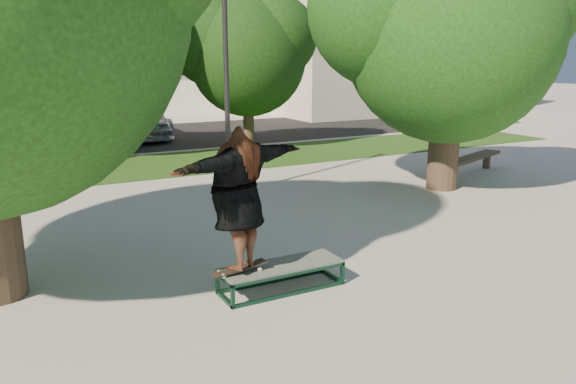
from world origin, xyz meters
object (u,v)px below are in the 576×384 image
lamppost (226,62)px  car_silver_b (134,118)px  bench (470,160)px  car_dark (77,125)px  tree_right (447,21)px  car_grey (58,128)px  grind_box (281,277)px

lamppost → car_silver_b: bearing=87.9°
bench → car_dark: (-8.80, 12.25, 0.22)m
tree_right → car_dark: bearing=117.4°
car_dark → tree_right: bearing=-58.7°
bench → car_silver_b: 13.90m
car_grey → lamppost: bearing=-75.0°
tree_right → lamppost: bearing=158.7°
grind_box → car_silver_b: bearing=83.3°
tree_right → car_dark: (-6.78, 13.11, -3.45)m
tree_right → car_grey: tree_right is taller
grind_box → bench: 9.68m
tree_right → car_silver_b: bearing=108.9°
bench → tree_right: bearing=-176.9°
tree_right → car_dark: size_ratio=1.66×
bench → car_dark: bearing=105.9°
lamppost → bench: 7.53m
lamppost → car_silver_b: lamppost is taller
tree_right → car_silver_b: size_ratio=1.18×
tree_right → car_grey: bearing=123.1°
bench → grind_box: bearing=-171.2°
car_grey → tree_right: bearing=-57.4°
grind_box → car_grey: 15.54m
lamppost → grind_box: size_ratio=3.39×
car_dark → car_silver_b: bearing=4.5°
car_grey → car_silver_b: (3.13, 1.42, 0.10)m
car_dark → car_grey: 1.64m
bench → car_grey: 14.53m
tree_right → car_silver_b: (-4.50, 13.13, -3.30)m
tree_right → car_silver_b: 14.26m
grind_box → car_dark: bearing=91.0°
tree_right → bench: size_ratio=1.99×
grind_box → car_grey: (-1.15, 15.49, 0.51)m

